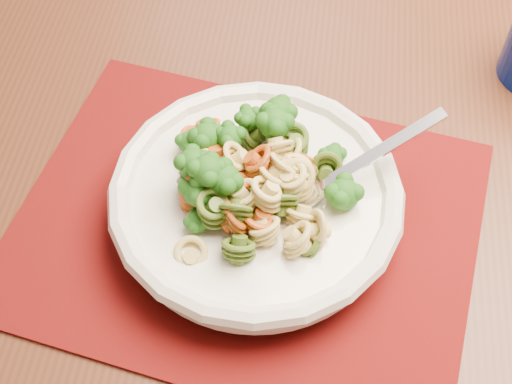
{
  "coord_description": "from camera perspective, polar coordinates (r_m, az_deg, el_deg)",
  "views": [
    {
      "loc": [
        -0.25,
        -0.91,
        1.29
      ],
      "look_at": [
        -0.26,
        -0.56,
        0.79
      ],
      "focal_mm": 50.0,
      "sensor_mm": 36.0,
      "label": 1
    }
  ],
  "objects": [
    {
      "name": "pasta_broccoli_heap",
      "position": [
        0.61,
        0.0,
        0.33
      ],
      "size": [
        0.22,
        0.22,
        0.06
      ],
      "primitive_type": null,
      "color": "#DEBF6E",
      "rests_on": "pasta_bowl"
    },
    {
      "name": "dining_table",
      "position": [
        0.79,
        0.06,
        1.3
      ],
      "size": [
        1.6,
        1.12,
        0.75
      ],
      "rotation": [
        0.0,
        0.0,
        -0.11
      ],
      "color": "#4B2415",
      "rests_on": "ground"
    },
    {
      "name": "fork",
      "position": [
        0.6,
        4.09,
        -0.25
      ],
      "size": [
        0.18,
        0.1,
        0.08
      ],
      "primitive_type": null,
      "rotation": [
        0.0,
        -0.35,
        0.45
      ],
      "color": "silver",
      "rests_on": "pasta_bowl"
    },
    {
      "name": "placemat",
      "position": [
        0.64,
        -0.81,
        -2.67
      ],
      "size": [
        0.48,
        0.42,
        0.0
      ],
      "primitive_type": "cube",
      "rotation": [
        0.0,
        0.0,
        -0.29
      ],
      "color": "#58030D",
      "rests_on": "dining_table"
    },
    {
      "name": "pasta_bowl",
      "position": [
        0.62,
        0.0,
        -0.56
      ],
      "size": [
        0.26,
        0.26,
        0.05
      ],
      "color": "white",
      "rests_on": "placemat"
    }
  ]
}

